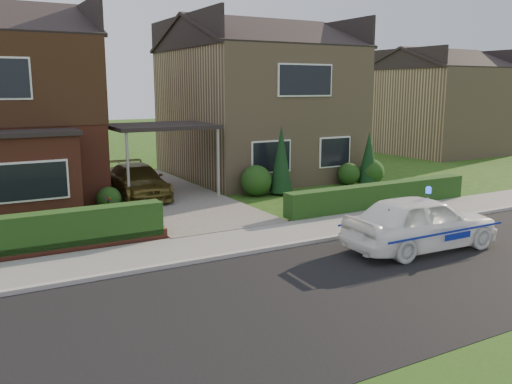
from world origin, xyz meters
TOP-DOWN VIEW (x-y plane):
  - ground at (0.00, 0.00)m, footprint 120.00×120.00m
  - road at (0.00, 0.00)m, footprint 60.00×6.00m
  - kerb at (0.00, 3.05)m, footprint 60.00×0.16m
  - sidewalk at (0.00, 4.10)m, footprint 60.00×2.00m
  - driveway at (0.00, 11.00)m, footprint 3.80×12.00m
  - house_right at (5.80, 13.99)m, footprint 7.50×8.06m
  - carport_link at (0.00, 10.95)m, footprint 3.80×3.00m
  - dwarf_wall at (-5.80, 5.30)m, footprint 7.70×0.25m
  - hedge_left at (-5.80, 5.45)m, footprint 7.50×0.55m
  - hedge_right at (5.80, 5.35)m, footprint 7.50×0.55m
  - shrub_left_mid at (-4.00, 9.30)m, footprint 1.32×1.32m
  - shrub_left_near at (-2.40, 9.60)m, footprint 0.84×0.84m
  - shrub_right_near at (3.20, 9.40)m, footprint 1.20×1.20m
  - shrub_right_mid at (7.80, 9.50)m, footprint 0.96×0.96m
  - shrub_right_far at (8.80, 9.20)m, footprint 1.08×1.08m
  - conifer_a at (4.20, 9.20)m, footprint 0.90×0.90m
  - conifer_b at (8.60, 9.20)m, footprint 0.90×0.90m
  - neighbour_right at (20.00, 16.00)m, footprint 6.50×7.00m
  - police_car at (3.48, 1.25)m, footprint 3.89×4.31m
  - driveway_car at (-1.00, 10.89)m, footprint 1.76×4.16m
  - potted_plant_b at (-5.44, 9.00)m, footprint 0.52×0.48m
  - potted_plant_c at (-2.67, 8.56)m, footprint 0.44×0.44m

SIDE VIEW (x-z plane):
  - ground at x=0.00m, z-range 0.00..0.00m
  - road at x=0.00m, z-range -0.01..0.01m
  - hedge_left at x=-5.80m, z-range -0.45..0.45m
  - hedge_right at x=5.80m, z-range -0.40..0.40m
  - sidewalk at x=0.00m, z-range 0.00..0.10m
  - kerb at x=0.00m, z-range 0.00..0.12m
  - driveway at x=0.00m, z-range 0.00..0.12m
  - dwarf_wall at x=-5.80m, z-range 0.00..0.36m
  - potted_plant_c at x=-2.67m, z-range 0.00..0.72m
  - potted_plant_b at x=-5.44m, z-range 0.00..0.75m
  - shrub_left_near at x=-2.40m, z-range 0.00..0.84m
  - shrub_right_mid at x=7.80m, z-range 0.00..0.96m
  - shrub_right_far at x=8.80m, z-range 0.00..1.08m
  - shrub_right_near at x=3.20m, z-range 0.00..1.20m
  - shrub_left_mid at x=-4.00m, z-range 0.00..1.32m
  - driveway_car at x=-1.00m, z-range 0.12..1.32m
  - police_car at x=3.48m, z-range -0.08..1.52m
  - conifer_b at x=8.60m, z-range 0.00..2.20m
  - conifer_a at x=4.20m, z-range 0.00..2.60m
  - neighbour_right at x=20.00m, z-range 0.00..5.20m
  - carport_link at x=0.00m, z-range 1.27..4.04m
  - house_right at x=5.80m, z-range 0.04..7.29m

